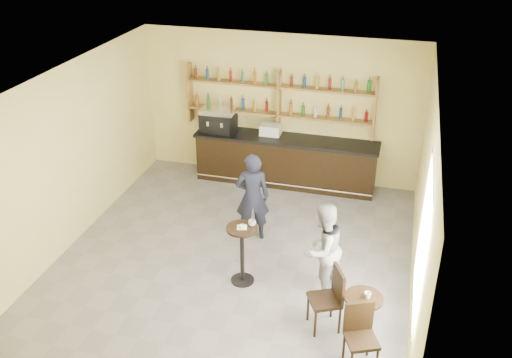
% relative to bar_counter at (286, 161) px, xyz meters
% --- Properties ---
extents(floor, '(7.00, 7.00, 0.00)m').
position_rel_bar_counter_xyz_m(floor, '(-0.22, -3.15, -0.53)').
color(floor, slate).
rests_on(floor, ground).
extents(ceiling, '(7.00, 7.00, 0.00)m').
position_rel_bar_counter_xyz_m(ceiling, '(-0.22, -3.15, 2.67)').
color(ceiling, white).
rests_on(ceiling, wall_back).
extents(wall_back, '(7.00, 0.00, 7.00)m').
position_rel_bar_counter_xyz_m(wall_back, '(-0.22, 0.35, 1.07)').
color(wall_back, '#EFE187').
rests_on(wall_back, floor).
extents(wall_front, '(7.00, 0.00, 7.00)m').
position_rel_bar_counter_xyz_m(wall_front, '(-0.22, -6.65, 1.07)').
color(wall_front, '#EFE187').
rests_on(wall_front, floor).
extents(wall_left, '(0.00, 7.00, 7.00)m').
position_rel_bar_counter_xyz_m(wall_left, '(-3.22, -3.15, 1.07)').
color(wall_left, '#EFE187').
rests_on(wall_left, floor).
extents(wall_right, '(0.00, 7.00, 7.00)m').
position_rel_bar_counter_xyz_m(wall_right, '(2.78, -3.15, 1.07)').
color(wall_right, '#EFE187').
rests_on(wall_right, floor).
extents(window_pane, '(0.00, 2.00, 2.00)m').
position_rel_bar_counter_xyz_m(window_pane, '(2.77, -4.35, 1.17)').
color(window_pane, white).
rests_on(window_pane, wall_right).
extents(window_frame, '(0.04, 1.70, 2.10)m').
position_rel_bar_counter_xyz_m(window_frame, '(2.76, -4.35, 1.17)').
color(window_frame, black).
rests_on(window_frame, wall_right).
extents(shelf_unit, '(4.00, 0.26, 1.40)m').
position_rel_bar_counter_xyz_m(shelf_unit, '(-0.22, 0.22, 1.28)').
color(shelf_unit, brown).
rests_on(shelf_unit, wall_back).
extents(liquor_bottles, '(3.68, 0.10, 1.00)m').
position_rel_bar_counter_xyz_m(liquor_bottles, '(-0.22, 0.22, 1.45)').
color(liquor_bottles, '#8C5919').
rests_on(liquor_bottles, shelf_unit).
extents(bar_counter, '(3.94, 0.77, 1.07)m').
position_rel_bar_counter_xyz_m(bar_counter, '(0.00, 0.00, 0.00)').
color(bar_counter, black).
rests_on(bar_counter, floor).
extents(espresso_machine, '(0.78, 0.55, 0.52)m').
position_rel_bar_counter_xyz_m(espresso_machine, '(-1.51, 0.00, 0.79)').
color(espresso_machine, black).
rests_on(espresso_machine, bar_counter).
extents(pastry_case, '(0.48, 0.41, 0.26)m').
position_rel_bar_counter_xyz_m(pastry_case, '(-0.34, 0.00, 0.67)').
color(pastry_case, silver).
rests_on(pastry_case, bar_counter).
extents(pedestal_table, '(0.61, 0.61, 1.04)m').
position_rel_bar_counter_xyz_m(pedestal_table, '(0.09, -3.62, -0.01)').
color(pedestal_table, black).
rests_on(pedestal_table, floor).
extents(napkin, '(0.19, 0.19, 0.00)m').
position_rel_bar_counter_xyz_m(napkin, '(0.09, -3.62, 0.51)').
color(napkin, white).
rests_on(napkin, pedestal_table).
extents(donut, '(0.16, 0.16, 0.04)m').
position_rel_bar_counter_xyz_m(donut, '(0.10, -3.63, 0.53)').
color(donut, '#DFB051').
rests_on(donut, napkin).
extents(cup_pedestal, '(0.15, 0.15, 0.09)m').
position_rel_bar_counter_xyz_m(cup_pedestal, '(0.23, -3.52, 0.55)').
color(cup_pedestal, white).
rests_on(cup_pedestal, pedestal_table).
extents(man_main, '(0.71, 0.57, 1.69)m').
position_rel_bar_counter_xyz_m(man_main, '(-0.11, -2.29, 0.31)').
color(man_main, black).
rests_on(man_main, floor).
extents(cafe_table, '(0.72, 0.72, 0.70)m').
position_rel_bar_counter_xyz_m(cafe_table, '(2.10, -4.42, -0.18)').
color(cafe_table, black).
rests_on(cafe_table, floor).
extents(cup_cafe, '(0.12, 0.12, 0.09)m').
position_rel_bar_counter_xyz_m(cup_cafe, '(2.15, -4.42, 0.21)').
color(cup_cafe, white).
rests_on(cup_cafe, cafe_table).
extents(chair_west, '(0.58, 0.58, 1.00)m').
position_rel_bar_counter_xyz_m(chair_west, '(1.55, -4.37, -0.03)').
color(chair_west, black).
rests_on(chair_west, floor).
extents(chair_south, '(0.54, 0.54, 0.94)m').
position_rel_bar_counter_xyz_m(chair_south, '(2.15, -5.02, -0.06)').
color(chair_south, black).
rests_on(chair_south, floor).
extents(patron_second, '(0.90, 0.96, 1.56)m').
position_rel_bar_counter_xyz_m(patron_second, '(1.37, -3.50, 0.25)').
color(patron_second, gray).
rests_on(patron_second, floor).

